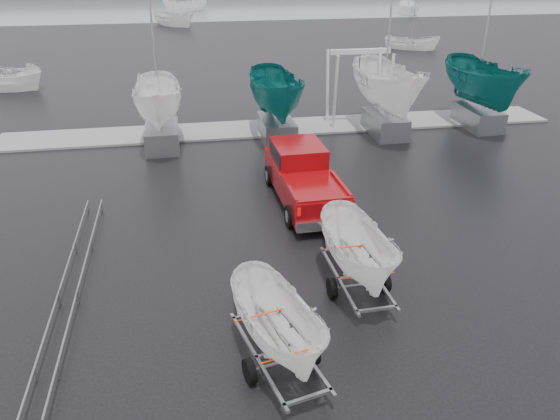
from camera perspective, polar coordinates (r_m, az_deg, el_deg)
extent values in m
plane|color=black|center=(18.75, 7.89, -3.33)|extent=(120.00, 120.00, 0.00)
cube|color=#969691|center=(30.36, 0.50, 8.65)|extent=(30.00, 3.00, 0.12)
cube|color=maroon|center=(21.15, 2.56, 2.90)|extent=(2.22, 6.01, 0.97)
cube|color=maroon|center=(21.83, 1.91, 5.85)|extent=(1.96, 2.41, 0.87)
cube|color=black|center=(21.82, 1.91, 5.97)|extent=(1.99, 2.16, 0.56)
cube|color=silver|center=(18.65, 4.82, -1.55)|extent=(2.08, 0.24, 0.36)
cylinder|color=black|center=(22.86, -1.03, 3.64)|extent=(0.33, 0.83, 0.82)
cylinder|color=black|center=(23.28, 3.70, 4.01)|extent=(0.33, 0.83, 0.82)
cylinder|color=black|center=(19.39, 1.15, -0.66)|extent=(0.33, 0.83, 0.82)
cylinder|color=black|center=(19.88, 6.64, -0.14)|extent=(0.33, 0.83, 0.82)
cube|color=gray|center=(15.90, 6.13, -7.17)|extent=(0.18, 3.60, 0.08)
cube|color=gray|center=(16.24, 9.86, -6.67)|extent=(0.18, 3.60, 0.08)
cylinder|color=gray|center=(15.98, 8.22, -7.75)|extent=(1.60, 0.13, 0.08)
cylinder|color=black|center=(15.76, 5.45, -8.13)|extent=(0.20, 0.60, 0.60)
cylinder|color=black|center=(16.25, 10.90, -7.37)|extent=(0.20, 0.60, 0.60)
imported|color=white|center=(14.99, 8.53, 0.15)|extent=(1.67, 1.71, 4.31)
cube|color=#FB4E07|center=(16.41, 7.22, -3.83)|extent=(1.55, 0.09, 0.03)
cube|color=#FB4E07|center=(15.14, 9.14, -6.77)|extent=(1.55, 0.09, 0.03)
cube|color=gray|center=(13.17, -2.48, -15.16)|extent=(0.90, 3.52, 0.08)
cube|color=gray|center=(13.49, 2.01, -13.94)|extent=(0.90, 3.52, 0.08)
cylinder|color=gray|center=(13.28, 0.16, -15.56)|extent=(1.58, 0.44, 0.08)
cylinder|color=black|center=(13.06, -3.20, -16.46)|extent=(0.31, 0.63, 0.60)
cylinder|color=black|center=(13.54, 3.37, -14.64)|extent=(0.31, 0.63, 0.60)
imported|color=white|center=(12.09, -0.21, -7.15)|extent=(1.83, 1.86, 4.02)
cube|color=#FB4E07|center=(13.55, -1.56, -10.76)|extent=(1.52, 0.40, 0.03)
cube|color=#FB4E07|center=(12.41, 1.31, -14.82)|extent=(1.52, 0.40, 0.03)
cylinder|color=silver|center=(29.66, 5.80, 12.01)|extent=(0.16, 0.58, 3.99)
cylinder|color=silver|center=(31.16, 5.00, 12.72)|extent=(0.16, 0.58, 3.99)
cylinder|color=silver|center=(30.61, 11.34, 12.08)|extent=(0.16, 0.58, 3.99)
cylinder|color=silver|center=(32.06, 10.32, 12.79)|extent=(0.16, 0.58, 3.99)
cube|color=silver|center=(30.44, 8.39, 16.08)|extent=(3.30, 0.25, 0.25)
cube|color=gray|center=(27.85, -12.19, 7.51)|extent=(1.60, 3.20, 1.10)
imported|color=white|center=(26.96, -12.93, 14.77)|extent=(2.29, 2.35, 6.09)
cube|color=gray|center=(28.39, -0.34, 8.46)|extent=(1.60, 3.20, 1.10)
imported|color=#0E6460|center=(27.49, -0.37, 15.99)|extent=(2.43, 2.49, 6.46)
cube|color=gray|center=(29.71, 10.90, 8.79)|extent=(1.60, 3.20, 1.10)
imported|color=white|center=(28.79, 11.61, 16.67)|extent=(2.70, 2.77, 7.17)
cube|color=gray|center=(32.29, 19.95, 9.08)|extent=(1.60, 3.20, 1.10)
imported|color=#0E6460|center=(31.46, 21.08, 16.01)|extent=(2.59, 2.65, 6.87)
cylinder|color=gray|center=(18.96, -19.18, -3.10)|extent=(0.06, 6.50, 0.06)
cylinder|color=gray|center=(19.05, -20.66, -3.20)|extent=(0.06, 6.50, 0.06)
cylinder|color=gray|center=(14.06, -22.29, -14.90)|extent=(0.06, 6.50, 0.06)
cylinder|color=gray|center=(14.19, -24.32, -14.93)|extent=(0.06, 6.50, 0.06)
imported|color=white|center=(72.86, -10.94, 18.39)|extent=(3.84, 3.85, 7.22)
imported|color=white|center=(56.37, 13.52, 16.03)|extent=(2.80, 2.78, 5.29)
cylinder|color=#B2B2B7|center=(55.87, 13.96, 20.06)|extent=(0.08, 0.08, 8.00)
imported|color=white|center=(86.54, 13.19, 19.34)|extent=(3.27, 3.32, 7.10)
imported|color=white|center=(87.87, -9.79, 19.71)|extent=(4.31, 4.29, 8.04)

